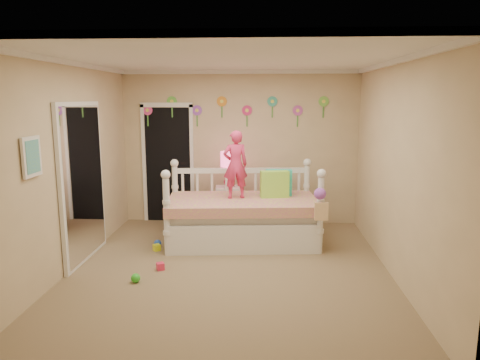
# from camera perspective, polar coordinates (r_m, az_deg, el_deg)

# --- Properties ---
(floor) EXTENTS (4.00, 4.50, 0.01)m
(floor) POSITION_cam_1_polar(r_m,az_deg,el_deg) (5.74, -1.37, -11.47)
(floor) COLOR #7F684C
(floor) RESTS_ON ground
(ceiling) EXTENTS (4.00, 4.50, 0.01)m
(ceiling) POSITION_cam_1_polar(r_m,az_deg,el_deg) (5.34, -1.50, 15.38)
(ceiling) COLOR white
(ceiling) RESTS_ON floor
(back_wall) EXTENTS (4.00, 0.01, 2.60)m
(back_wall) POSITION_cam_1_polar(r_m,az_deg,el_deg) (7.61, -0.03, 4.12)
(back_wall) COLOR tan
(back_wall) RESTS_ON floor
(left_wall) EXTENTS (0.01, 4.50, 2.60)m
(left_wall) POSITION_cam_1_polar(r_m,az_deg,el_deg) (5.90, -21.19, 1.54)
(left_wall) COLOR tan
(left_wall) RESTS_ON floor
(right_wall) EXTENTS (0.01, 4.50, 2.60)m
(right_wall) POSITION_cam_1_polar(r_m,az_deg,el_deg) (5.59, 19.46, 1.19)
(right_wall) COLOR tan
(right_wall) RESTS_ON floor
(crown_molding) EXTENTS (4.00, 4.50, 0.06)m
(crown_molding) POSITION_cam_1_polar(r_m,az_deg,el_deg) (5.34, -1.50, 15.05)
(crown_molding) COLOR white
(crown_molding) RESTS_ON ceiling
(daybed) EXTENTS (2.34, 1.41, 1.21)m
(daybed) POSITION_cam_1_polar(r_m,az_deg,el_deg) (6.61, 0.32, -2.96)
(daybed) COLOR white
(daybed) RESTS_ON floor
(pillow_turquoise) EXTENTS (0.40, 0.14, 0.40)m
(pillow_turquoise) POSITION_cam_1_polar(r_m,az_deg,el_deg) (6.80, 5.02, -0.32)
(pillow_turquoise) COLOR #2AD2B3
(pillow_turquoise) RESTS_ON daybed
(pillow_lime) EXTENTS (0.44, 0.22, 0.40)m
(pillow_lime) POSITION_cam_1_polar(r_m,az_deg,el_deg) (6.65, 4.46, -0.54)
(pillow_lime) COLOR #9BE545
(pillow_lime) RESTS_ON daybed
(child) EXTENTS (0.42, 0.33, 1.01)m
(child) POSITION_cam_1_polar(r_m,az_deg,el_deg) (6.53, -0.59, 1.99)
(child) COLOR #E53467
(child) RESTS_ON daybed
(nightstand) EXTENTS (0.45, 0.36, 0.71)m
(nightstand) POSITION_cam_1_polar(r_m,az_deg,el_deg) (7.39, -1.45, -3.55)
(nightstand) COLOR white
(nightstand) RESTS_ON floor
(table_lamp) EXTENTS (0.27, 0.27, 0.58)m
(table_lamp) POSITION_cam_1_polar(r_m,az_deg,el_deg) (7.24, -1.48, 2.14)
(table_lamp) COLOR #E11E50
(table_lamp) RESTS_ON nightstand
(closet_doorway) EXTENTS (0.90, 0.04, 2.07)m
(closet_doorway) POSITION_cam_1_polar(r_m,az_deg,el_deg) (7.81, -9.24, 2.18)
(closet_doorway) COLOR black
(closet_doorway) RESTS_ON back_wall
(flower_decals) EXTENTS (3.40, 0.02, 0.50)m
(flower_decals) POSITION_cam_1_polar(r_m,az_deg,el_deg) (7.56, -0.72, 8.94)
(flower_decals) COLOR #B2668C
(flower_decals) RESTS_ON back_wall
(mirror_closet) EXTENTS (0.07, 1.30, 2.10)m
(mirror_closet) POSITION_cam_1_polar(r_m,az_deg,el_deg) (6.19, -19.56, -0.30)
(mirror_closet) COLOR white
(mirror_closet) RESTS_ON left_wall
(wall_picture) EXTENTS (0.05, 0.34, 0.42)m
(wall_picture) POSITION_cam_1_polar(r_m,az_deg,el_deg) (5.06, -25.24, 2.73)
(wall_picture) COLOR white
(wall_picture) RESTS_ON left_wall
(hanging_bag) EXTENTS (0.20, 0.16, 0.36)m
(hanging_bag) POSITION_cam_1_polar(r_m,az_deg,el_deg) (6.01, 10.22, -3.19)
(hanging_bag) COLOR beige
(hanging_bag) RESTS_ON daybed
(toy_scatter) EXTENTS (0.90, 1.36, 0.11)m
(toy_scatter) POSITION_cam_1_polar(r_m,az_deg,el_deg) (6.02, -10.06, -10.00)
(toy_scatter) COLOR #996666
(toy_scatter) RESTS_ON floor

